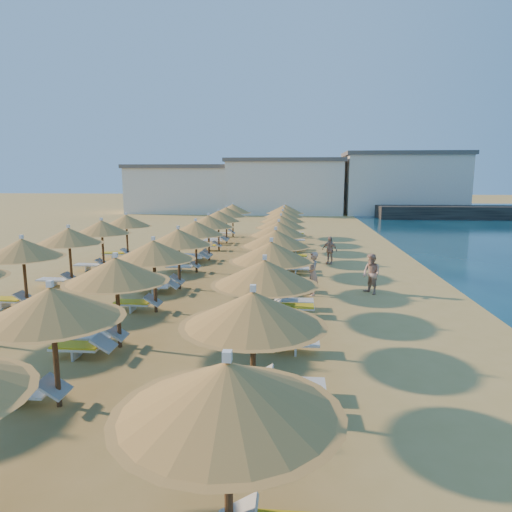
# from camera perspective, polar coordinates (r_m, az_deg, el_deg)

# --- Properties ---
(ground) EXTENTS (220.00, 220.00, 0.00)m
(ground) POSITION_cam_1_polar(r_m,az_deg,el_deg) (18.11, -3.78, -6.22)
(ground) COLOR tan
(ground) RESTS_ON ground
(jetty) EXTENTS (30.08, 4.66, 1.50)m
(jetty) POSITION_cam_1_polar(r_m,az_deg,el_deg) (61.58, 28.85, 4.77)
(jetty) COLOR black
(jetty) RESTS_ON ground
(hotel_blocks) EXTENTS (44.96, 9.15, 8.10)m
(hotel_blocks) POSITION_cam_1_polar(r_m,az_deg,el_deg) (62.48, 5.17, 8.74)
(hotel_blocks) COLOR white
(hotel_blocks) RESTS_ON ground
(parasol_row_east) EXTENTS (3.09, 38.75, 2.87)m
(parasol_row_east) POSITION_cam_1_polar(r_m,az_deg,el_deg) (19.90, 2.47, 2.09)
(parasol_row_east) COLOR brown
(parasol_row_east) RESTS_ON ground
(parasol_row_west) EXTENTS (3.09, 38.75, 2.87)m
(parasol_row_west) POSITION_cam_1_polar(r_m,az_deg,el_deg) (20.54, -9.69, 2.20)
(parasol_row_west) COLOR brown
(parasol_row_west) RESTS_ON ground
(parasol_row_inland) EXTENTS (3.09, 20.92, 2.87)m
(parasol_row_inland) POSITION_cam_1_polar(r_m,az_deg,el_deg) (20.80, -24.58, 1.53)
(parasol_row_inland) COLOR brown
(parasol_row_inland) RESTS_ON ground
(loungers) EXTENTS (12.56, 37.22, 0.66)m
(loungers) POSITION_cam_1_polar(r_m,az_deg,el_deg) (20.38, -7.09, -3.43)
(loungers) COLOR white
(loungers) RESTS_ON ground
(beachgoer_b) EXTENTS (1.01, 1.07, 1.75)m
(beachgoer_b) POSITION_cam_1_polar(r_m,az_deg,el_deg) (20.28, 14.22, -2.19)
(beachgoer_b) COLOR tan
(beachgoer_b) RESTS_ON ground
(beachgoer_c) EXTENTS (1.01, 0.84, 1.61)m
(beachgoer_c) POSITION_cam_1_polar(r_m,az_deg,el_deg) (26.70, 9.18, 0.73)
(beachgoer_c) COLOR tan
(beachgoer_c) RESTS_ON ground
(beachgoer_a) EXTENTS (0.52, 0.73, 1.87)m
(beachgoer_a) POSITION_cam_1_polar(r_m,az_deg,el_deg) (19.55, 7.13, -2.23)
(beachgoer_a) COLOR tan
(beachgoer_a) RESTS_ON ground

